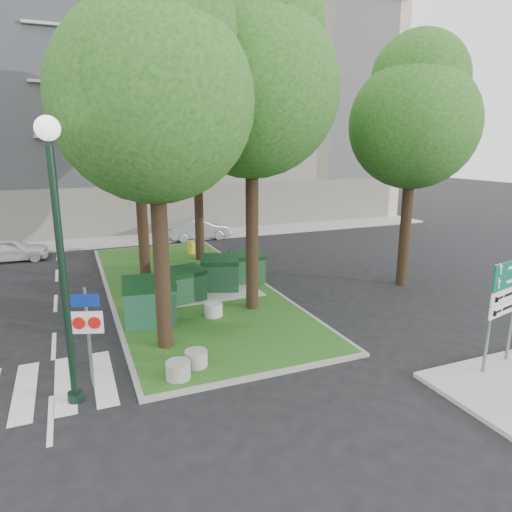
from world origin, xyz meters
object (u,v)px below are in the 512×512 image
tree_median_far (197,88)px  tree_street_right (415,112)px  bollard_left (178,370)px  litter_bin (191,247)px  tree_median_near_left (155,81)px  bollard_mid (196,358)px  dumpster_a (150,302)px  dumpster_c (220,273)px  directional_sign (504,297)px  tree_median_near_right (254,72)px  street_lamp (58,232)px  tree_median_mid (138,112)px  dumpster_d (247,267)px  traffic_sign_pole (88,324)px  car_white (10,249)px  car_silver (199,229)px  dumpster_b (185,284)px  bollard_right (213,310)px

tree_median_far → tree_street_right: tree_median_far is taller
bollard_left → litter_bin: size_ratio=0.93×
tree_median_near_left → bollard_mid: bearing=-75.9°
dumpster_a → dumpster_c: 4.09m
dumpster_a → directional_sign: bearing=-32.8°
tree_median_near_right → tree_street_right: bearing=4.1°
tree_median_near_left → street_lamp: size_ratio=1.67×
tree_median_near_left → tree_median_far: 10.24m
bollard_mid → street_lamp: size_ratio=0.09×
tree_median_mid → dumpster_d: tree_median_mid is taller
street_lamp → traffic_sign_pole: 2.48m
tree_median_mid → bollard_left: bearing=-94.5°
dumpster_c → car_white: size_ratio=0.49×
dumpster_d → bollard_mid: size_ratio=2.49×
tree_median_far → directional_sign: tree_median_far is taller
bollard_mid → litter_bin: 12.79m
tree_median_near_left → bollard_left: tree_median_near_left is taller
car_silver → dumpster_b: bearing=159.9°
dumpster_a → directional_sign: directional_sign is taller
street_lamp → bollard_mid: bearing=7.5°
dumpster_d → litter_bin: dumpster_d is taller
tree_median_mid → traffic_sign_pole: bearing=-108.6°
tree_median_near_right → dumpster_c: size_ratio=6.56×
tree_median_near_left → traffic_sign_pole: bearing=-147.3°
dumpster_b → litter_bin: size_ratio=2.38×
tree_street_right → traffic_sign_pole: tree_street_right is taller
tree_median_mid → dumpster_b: tree_median_mid is taller
traffic_sign_pole → directional_sign: directional_sign is taller
bollard_mid → bollard_right: bearing=65.6°
bollard_right → car_white: bearing=121.8°
tree_median_mid → dumpster_d: (3.91, -1.53, -6.24)m
car_silver → directional_sign: bearing=-174.5°
dumpster_b → traffic_sign_pole: 6.18m
dumpster_a → tree_street_right: bearing=10.0°
bollard_left → car_white: car_white is taller
bollard_mid → tree_median_far: bearing=73.5°
tree_median_mid → traffic_sign_pole: (-2.65, -7.88, -5.37)m
dumpster_c → car_white: dumpster_c is taller
car_silver → dumpster_d: bearing=174.2°
bollard_mid → tree_street_right: bearing=22.1°
street_lamp → tree_median_far: bearing=61.4°
dumpster_a → traffic_sign_pole: 3.81m
tree_median_near_right → bollard_right: size_ratio=18.60×
tree_median_near_left → directional_sign: bearing=-30.7°
dumpster_c → bollard_left: dumpster_c is taller
tree_median_near_right → dumpster_a: 8.03m
tree_median_near_right → directional_sign: 9.81m
dumpster_a → car_silver: (5.20, 13.00, -0.22)m
bollard_right → dumpster_a: bearing=176.4°
tree_median_far → car_white: 12.36m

